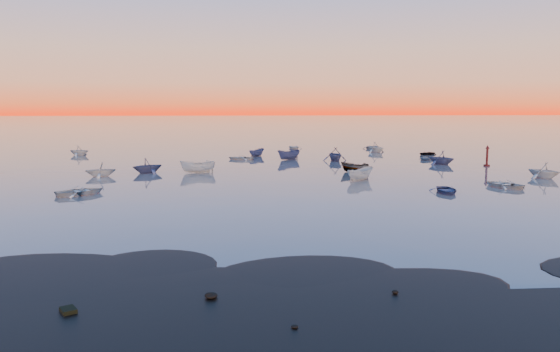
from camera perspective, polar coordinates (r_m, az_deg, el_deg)
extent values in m
plane|color=slate|center=(126.40, -1.67, 3.67)|extent=(600.00, 600.00, 0.00)
imported|color=silver|center=(61.43, 8.36, -0.44)|extent=(4.01, 4.27, 1.43)
imported|color=silver|center=(69.46, 25.81, -0.20)|extent=(4.30, 3.52, 1.38)
cylinder|color=#3F0D0D|center=(80.05, 20.78, 1.01)|extent=(0.83, 0.83, 0.28)
cylinder|color=#3F0D0D|center=(79.94, 20.82, 1.84)|extent=(0.30, 0.30, 2.41)
cone|color=#3F0D0D|center=(79.82, 20.87, 2.87)|extent=(0.56, 0.56, 0.46)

